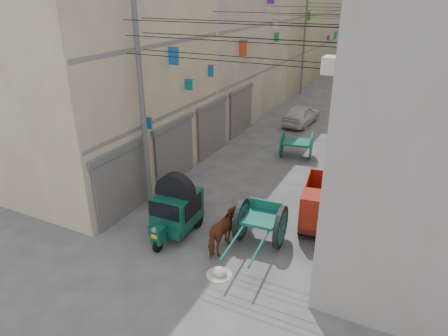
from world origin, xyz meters
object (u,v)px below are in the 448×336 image
Objects in this scene: tonga_cart at (261,222)px; distant_car_white at (301,115)px; mini_truck at (321,209)px; horse at (226,232)px; distant_car_grey at (378,93)px; distant_car_green at (354,75)px; second_cart at (297,144)px; feed_sack at (219,271)px; auto_rickshaw at (176,207)px.

tonga_cart reaches higher than distant_car_white.
mini_truck is 1.87× the size of horse.
distant_car_grey is 0.77× the size of distant_car_green.
second_cart is 0.54× the size of distant_car_grey.
second_cart is 3.65× the size of feed_sack.
distant_car_white is 0.86× the size of distant_car_green.
feed_sack is at bearing -33.72° from auto_rickshaw.
mini_truck is 0.95× the size of distant_car_grey.
distant_car_grey is at bearing 86.43° from feed_sack.
second_cart is at bearing 94.09° from tonga_cart.
feed_sack is at bearing 105.91° from horse.
distant_car_green is (-3.59, 27.92, -0.18)m from mini_truck.
auto_rickshaw is at bearing 149.13° from feed_sack.
tonga_cart is 2.49m from mini_truck.
horse is at bearing 100.78° from distant_car_white.
distant_car_green reaches higher than feed_sack.
second_cart is 5.95m from distant_car_white.
auto_rickshaw reaches higher than tonga_cart.
auto_rickshaw is 0.76× the size of distant_car_grey.
distant_car_green is at bearing 89.44° from tonga_cart.
horse reaches higher than second_cart.
tonga_cart is 0.91× the size of distant_car_white.
distant_car_green reaches higher than distant_car_grey.
second_cart is (1.76, 9.04, -0.29)m from auto_rickshaw.
distant_car_white is (-1.75, 15.01, -0.08)m from horse.
distant_car_green is at bearing 81.84° from second_cart.
distant_car_white is 1.12× the size of distant_car_grey.
distant_car_grey is at bearing 71.16° from second_cart.
distant_car_white is at bearing -85.12° from horse.
distant_car_white is (-2.17, 16.31, 0.53)m from feed_sack.
distant_car_green is at bearing 92.57° from feed_sack.
auto_rickshaw reaches higher than mini_truck.
distant_car_green is (-3.04, 6.42, 0.08)m from distant_car_grey.
tonga_cart is at bearing 86.98° from distant_car_green.
distant_car_white is (0.33, 14.81, -0.41)m from auto_rickshaw.
second_cart reaches higher than feed_sack.
auto_rickshaw is at bearing 81.32° from distant_car_green.
horse reaches higher than distant_car_white.
horse is at bearing -140.19° from mini_truck.
mini_truck is at bearing 26.52° from auto_rickshaw.
tonga_cart is 8.36m from second_cart.
tonga_cart is 2.41m from feed_sack.
mini_truck is at bearing 62.40° from feed_sack.
horse is 24.39m from distant_car_grey.
distant_car_green is (-1.03, 30.73, -0.08)m from horse.
tonga_cart is at bearing 104.77° from distant_car_white.
distant_car_grey is (2.01, 24.30, -0.17)m from horse.
feed_sack is 0.13× the size of distant_car_white.
distant_car_white is (-2.64, 14.04, -0.14)m from tonga_cart.
distant_car_white reaches higher than feed_sack.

